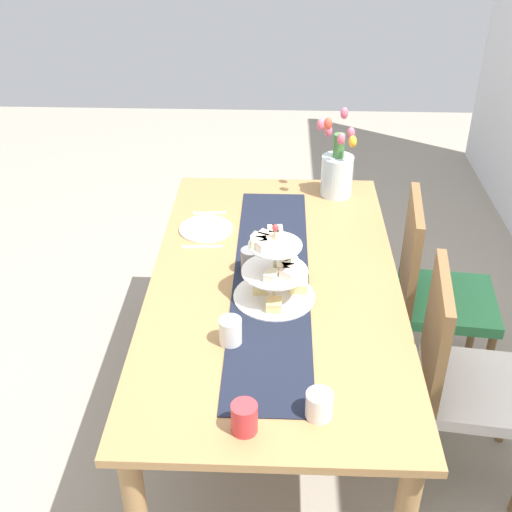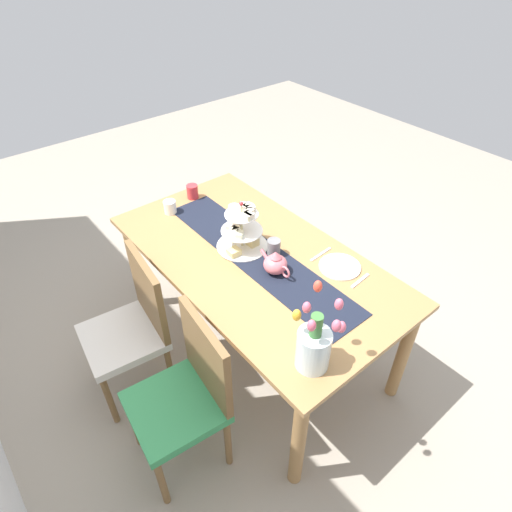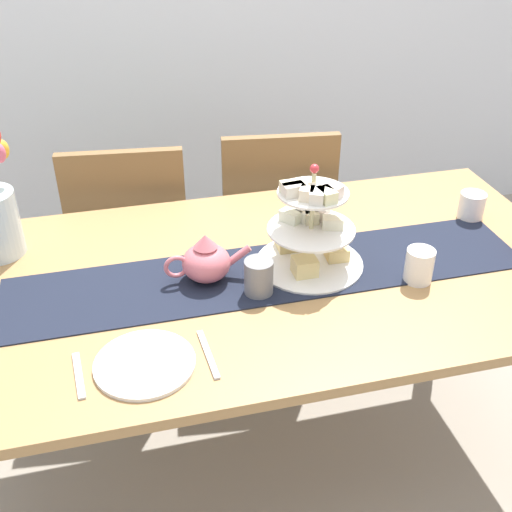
# 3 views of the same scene
# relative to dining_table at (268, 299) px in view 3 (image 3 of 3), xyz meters

# --- Properties ---
(ground_plane) EXTENTS (8.00, 8.00, 0.00)m
(ground_plane) POSITION_rel_dining_table_xyz_m (0.00, 0.00, -0.66)
(ground_plane) COLOR gray
(dining_table) EXTENTS (1.77, 0.95, 0.76)m
(dining_table) POSITION_rel_dining_table_xyz_m (0.00, 0.00, 0.00)
(dining_table) COLOR #A37747
(dining_table) RESTS_ON ground_plane
(chair_left) EXTENTS (0.46, 0.46, 0.91)m
(chair_left) POSITION_rel_dining_table_xyz_m (-0.35, 0.70, -0.16)
(chair_left) COLOR brown
(chair_left) RESTS_ON ground_plane
(chair_right) EXTENTS (0.47, 0.47, 0.91)m
(chair_right) POSITION_rel_dining_table_xyz_m (0.21, 0.70, -0.16)
(chair_right) COLOR brown
(chair_right) RESTS_ON ground_plane
(table_runner) EXTENTS (1.43, 0.29, 0.00)m
(table_runner) POSITION_rel_dining_table_xyz_m (0.00, -0.01, 0.10)
(table_runner) COLOR black
(table_runner) RESTS_ON dining_table
(tiered_cake_stand) EXTENTS (0.30, 0.30, 0.30)m
(tiered_cake_stand) POSITION_rel_dining_table_xyz_m (0.12, 0.00, 0.21)
(tiered_cake_stand) COLOR beige
(tiered_cake_stand) RESTS_ON table_runner
(teapot) EXTENTS (0.24, 0.13, 0.14)m
(teapot) POSITION_rel_dining_table_xyz_m (-0.17, 0.00, 0.16)
(teapot) COLOR #D66B75
(teapot) RESTS_ON table_runner
(cream_jug) EXTENTS (0.08, 0.08, 0.08)m
(cream_jug) POSITION_rel_dining_table_xyz_m (0.70, 0.14, 0.14)
(cream_jug) COLOR white
(cream_jug) RESTS_ON dining_table
(dinner_plate_left) EXTENTS (0.23, 0.23, 0.01)m
(dinner_plate_left) POSITION_rel_dining_table_xyz_m (-0.37, -0.30, 0.10)
(dinner_plate_left) COLOR white
(dinner_plate_left) RESTS_ON dining_table
(fork_left) EXTENTS (0.03, 0.15, 0.01)m
(fork_left) POSITION_rel_dining_table_xyz_m (-0.52, -0.30, 0.10)
(fork_left) COLOR silver
(fork_left) RESTS_ON dining_table
(knife_left) EXTENTS (0.02, 0.17, 0.01)m
(knife_left) POSITION_rel_dining_table_xyz_m (-0.23, -0.30, 0.10)
(knife_left) COLOR silver
(knife_left) RESTS_ON dining_table
(mug_grey) EXTENTS (0.08, 0.08, 0.09)m
(mug_grey) POSITION_rel_dining_table_xyz_m (-0.05, -0.09, 0.15)
(mug_grey) COLOR slate
(mug_grey) RESTS_ON table_runner
(mug_white_text) EXTENTS (0.08, 0.08, 0.09)m
(mug_white_text) POSITION_rel_dining_table_xyz_m (0.38, -0.14, 0.15)
(mug_white_text) COLOR white
(mug_white_text) RESTS_ON dining_table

